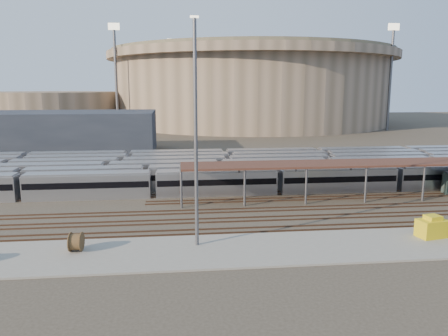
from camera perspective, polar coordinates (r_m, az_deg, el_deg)
The scene contains 14 objects.
ground at distance 58.59m, azimuth 2.34°, elevation -5.33°, with size 420.00×420.00×0.00m, color #383026.
apron at distance 43.86m, azimuth -1.28°, elevation -10.75°, with size 50.00×9.00×0.20m, color gray.
subway_trains at distance 76.33m, azimuth 2.01°, elevation -0.19°, with size 120.05×23.90×3.60m.
inspection_shed at distance 67.95m, azimuth 20.52°, elevation 0.53°, with size 60.30×6.00×5.30m.
empty_tracks at distance 53.83m, azimuth 3.13°, elevation -6.68°, with size 170.00×9.62×0.18m.
stadium at distance 198.55m, azimuth 3.53°, elevation 10.69°, with size 124.00×124.00×32.50m.
secondary_arena at distance 192.93m, azimuth -21.90°, elevation 7.14°, with size 56.00×56.00×14.00m, color #8B745E.
service_building at distance 114.37m, azimuth -19.68°, elevation 4.42°, with size 42.00×20.00×10.00m, color #1E232D.
floodlight_0 at distance 167.16m, azimuth -13.94°, elevation 11.86°, with size 4.00×1.00×38.40m.
floodlight_2 at distance 174.43m, azimuth 20.93°, elevation 11.41°, with size 4.00×1.00×38.40m.
floodlight_3 at distance 215.76m, azimuth -6.79°, elevation 11.73°, with size 4.00×1.00×38.40m.
cable_reel_west at distance 45.53m, azimuth -18.76°, elevation -9.11°, with size 1.90×1.90×1.06m, color brown.
yard_light_pole at distance 42.62m, azimuth -3.71°, elevation 4.35°, with size 0.81×0.36×22.32m.
yellow_equipment at distance 52.08m, azimuth 25.52°, elevation -7.12°, with size 3.04×1.90×1.90m, color gold.
Camera 1 is at (-8.49, -55.70, 16.06)m, focal length 35.00 mm.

